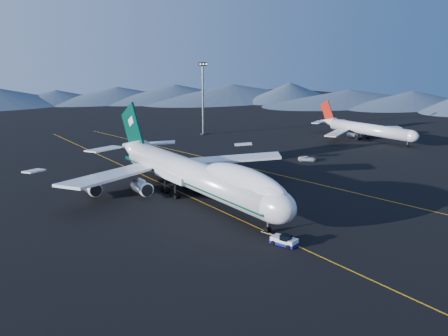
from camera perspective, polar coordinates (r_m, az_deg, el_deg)
ground at (r=114.10m, az=-3.46°, el=-3.49°), size 500.00×500.00×0.00m
taxiway_line_main at (r=114.09m, az=-3.46°, el=-3.49°), size 0.25×220.00×0.01m
taxiway_line_side at (r=138.75m, az=5.05°, el=-0.49°), size 28.08×198.09×0.01m
boeing_747 at (r=112.60m, az=-3.51°, el=-0.65°), size 59.62×72.43×19.37m
pushback_tug at (r=87.86m, az=6.90°, el=-8.32°), size 3.67×5.15×2.03m
second_jet at (r=196.81m, az=15.87°, el=4.31°), size 41.37×46.74×13.30m
service_van at (r=154.44m, az=9.47°, el=1.07°), size 5.58×5.59×1.50m
floodlight_mast at (r=200.12m, az=-2.43°, el=7.94°), size 3.52×2.64×28.49m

